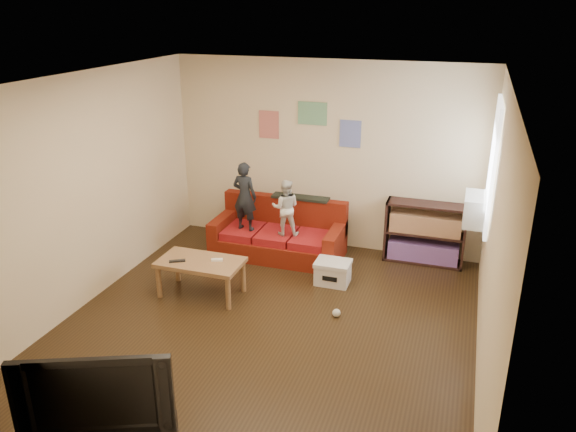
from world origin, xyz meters
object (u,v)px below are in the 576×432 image
(coffee_table, at_px, (201,265))
(file_box, at_px, (333,272))
(child_b, at_px, (286,208))
(sofa, at_px, (279,236))
(child_a, at_px, (245,196))
(bookshelf, at_px, (424,236))
(television, at_px, (97,388))

(coffee_table, height_order, file_box, coffee_table)
(child_b, bearing_deg, sofa, -61.24)
(child_a, height_order, child_b, child_a)
(child_a, bearing_deg, bookshelf, -160.16)
(file_box, bearing_deg, child_b, 148.87)
(file_box, relative_size, television, 0.38)
(coffee_table, relative_size, file_box, 2.30)
(child_a, bearing_deg, coffee_table, 94.50)
(child_a, distance_m, coffee_table, 1.37)
(child_b, relative_size, bookshelf, 0.73)
(child_b, height_order, coffee_table, child_b)
(coffee_table, xyz_separation_m, bookshelf, (2.51, 1.82, -0.01))
(coffee_table, relative_size, television, 0.89)
(child_a, relative_size, coffee_table, 0.95)
(sofa, xyz_separation_m, child_a, (-0.45, -0.16, 0.61))
(sofa, relative_size, television, 1.59)
(sofa, height_order, child_b, child_b)
(bookshelf, bearing_deg, sofa, -169.33)
(sofa, xyz_separation_m, coffee_table, (-0.52, -1.45, 0.12))
(coffee_table, bearing_deg, child_a, 87.08)
(bookshelf, distance_m, television, 4.97)
(file_box, height_order, television, television)
(sofa, height_order, coffee_table, sofa)
(sofa, height_order, file_box, sofa)
(bookshelf, height_order, television, television)
(bookshelf, distance_m, file_box, 1.48)
(sofa, xyz_separation_m, child_b, (0.15, -0.16, 0.51))
(coffee_table, relative_size, bookshelf, 0.95)
(coffee_table, xyz_separation_m, television, (0.54, -2.73, 0.34))
(child_b, relative_size, television, 0.68)
(television, bearing_deg, child_b, 65.56)
(child_b, distance_m, bookshelf, 1.96)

